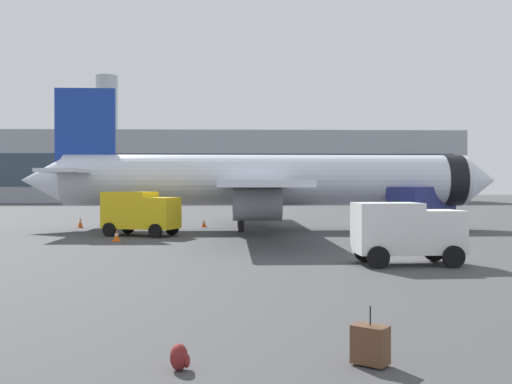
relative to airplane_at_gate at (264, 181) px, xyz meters
name	(u,v)px	position (x,y,z in m)	size (l,w,h in m)	color
airplane_at_gate	(264,181)	(0.00, 0.00, 0.00)	(35.64, 32.06, 10.50)	silver
service_truck	(140,211)	(-8.38, -5.28, -2.05)	(5.27, 3.86, 2.90)	yellow
fuel_truck	(421,206)	(11.74, -0.55, -1.88)	(6.03, 5.84, 3.20)	navy
cargo_van	(406,230)	(5.08, -19.79, -2.21)	(4.48, 2.49, 2.60)	white
safety_cone_near	(117,236)	(-9.16, -8.97, -3.33)	(0.44, 0.44, 0.67)	#F2590C
safety_cone_mid	(204,223)	(-4.68, 2.79, -3.35)	(0.44, 0.44, 0.62)	#F2590C
safety_cone_far	(80,223)	(-14.35, 2.44, -3.26)	(0.44, 0.44, 0.80)	#F2590C
rolling_suitcase	(370,345)	(0.53, -33.38, -3.27)	(0.75, 0.71, 1.10)	brown
traveller_backpack	(180,357)	(-2.94, -33.56, -3.42)	(0.36, 0.40, 0.48)	maroon
terminal_building	(184,168)	(-13.28, 77.75, 3.35)	(109.73, 21.63, 25.83)	#9EA3AD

